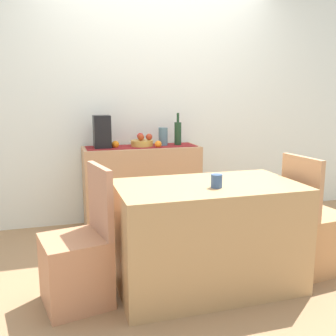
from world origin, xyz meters
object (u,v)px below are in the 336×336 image
Objects in this scene: chair_near_window at (78,264)px; coffee_maker at (102,132)px; dining_table at (207,235)px; fruit_bowl at (142,143)px; wine_bottle at (178,133)px; chair_by_corner at (314,236)px; ceramic_vase at (163,137)px; sideboard_console at (142,186)px; coffee_cup at (217,181)px.

coffee_maker is at bearing 76.19° from chair_near_window.
fruit_bowl is at bearing 96.67° from dining_table.
chair_by_corner is at bearing -63.82° from wine_bottle.
wine_bottle is 1.78× the size of ceramic_vase.
wine_bottle is 1.67m from chair_by_corner.
sideboard_console is 13.16× the size of coffee_cup.
coffee_cup is 0.10× the size of chair_by_corner.
ceramic_vase is at bearing 0.00° from sideboard_console.
fruit_bowl is 0.42m from coffee_maker.
ceramic_vase is 0.21× the size of chair_near_window.
coffee_maker is at bearing 180.00° from fruit_bowl.
wine_bottle reaches higher than chair_by_corner.
coffee_cup is (0.18, -1.48, 0.37)m from sideboard_console.
ceramic_vase is 1.48m from dining_table.
fruit_bowl is at bearing 180.00° from ceramic_vase.
wine_bottle is 1.50m from coffee_cup.
dining_table is at bearing -0.21° from chair_near_window.
sideboard_console is 3.66× the size of coffee_maker.
chair_near_window is at bearing -103.81° from coffee_maker.
fruit_bowl is 1.46m from dining_table.
chair_near_window and chair_by_corner have the same top height.
sideboard_console is 0.93× the size of dining_table.
wine_bottle is 0.37× the size of chair_near_window.
wine_bottle is 0.78m from coffee_maker.
fruit_bowl is 2.52× the size of coffee_cup.
chair_near_window is at bearing -124.90° from ceramic_vase.
ceramic_vase reaches higher than dining_table.
ceramic_vase is 2.10× the size of coffee_cup.
fruit_bowl reaches higher than dining_table.
chair_by_corner is at bearing -0.11° from dining_table.
dining_table is (-0.22, -1.37, -0.58)m from wine_bottle.
wine_bottle is at bearing 0.00° from coffee_maker.
fruit_bowl reaches higher than sideboard_console.
chair_near_window reaches higher than fruit_bowl.
chair_by_corner is (0.89, -0.00, -0.10)m from dining_table.
coffee_cup is (0.01, -0.11, 0.41)m from dining_table.
fruit_bowl is at bearing 0.00° from sideboard_console.
sideboard_console is 1.74m from chair_by_corner.
dining_table is at bearing 179.89° from chair_by_corner.
fruit_bowl is 0.70× the size of coffee_maker.
sideboard_console is 0.69m from coffee_maker.
coffee_maker reaches higher than chair_near_window.
coffee_maker is at bearing 180.00° from ceramic_vase.
coffee_maker is 0.35× the size of chair_near_window.
sideboard_console reaches higher than dining_table.
sideboard_console is at bearing 127.70° from chair_by_corner.
ceramic_vase reaches higher than sideboard_console.
coffee_maker is 0.35× the size of chair_by_corner.
chair_near_window is at bearing 179.84° from chair_by_corner.
wine_bottle is at bearing 0.00° from sideboard_console.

